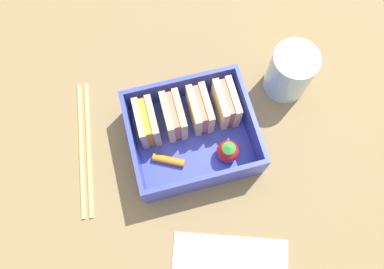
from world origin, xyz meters
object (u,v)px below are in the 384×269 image
object	(u,v)px
sandwich_center_left	(174,116)
carrot_stick_far_left	(169,160)
chopstick_pair	(84,147)
drinking_glass	(290,72)
strawberry_far_left	(228,151)
sandwich_center	(200,110)
sandwich_center_right	(226,104)
sandwich_left	(147,123)

from	to	relation	value
sandwich_center_left	carrot_stick_far_left	distance (cm)	6.03
chopstick_pair	drinking_glass	world-z (taller)	drinking_glass
carrot_stick_far_left	strawberry_far_left	distance (cm)	8.10
sandwich_center	sandwich_center_right	size ratio (longest dim) A/B	1.00
sandwich_center_right	carrot_stick_far_left	bearing A→B (deg)	-150.89
sandwich_center_left	strawberry_far_left	xyz separation A→B (cm)	(5.88, -6.33, -1.00)
strawberry_far_left	drinking_glass	world-z (taller)	drinking_glass
sandwich_center_right	chopstick_pair	bearing A→B (deg)	-179.84
sandwich_left	sandwich_center_left	distance (cm)	3.68
carrot_stick_far_left	strawberry_far_left	bearing A→B (deg)	-7.69
sandwich_left	sandwich_center_left	xyz separation A→B (cm)	(3.68, 0.00, 0.00)
sandwich_left	sandwich_center	xyz separation A→B (cm)	(7.36, 0.00, 0.00)
sandwich_left	sandwich_center	size ratio (longest dim) A/B	1.00
sandwich_center	chopstick_pair	world-z (taller)	sandwich_center
drinking_glass	chopstick_pair	bearing A→B (deg)	-175.54
sandwich_center_right	drinking_glass	bearing A→B (deg)	13.01
sandwich_center_right	carrot_stick_far_left	xyz separation A→B (cm)	(-9.44, -5.26, -2.09)
sandwich_center_left	chopstick_pair	distance (cm)	13.60
strawberry_far_left	sandwich_center_right	bearing A→B (deg)	76.81
carrot_stick_far_left	chopstick_pair	xyz separation A→B (cm)	(-11.07, 5.20, -1.39)
strawberry_far_left	chopstick_pair	size ratio (longest dim) A/B	0.18
carrot_stick_far_left	drinking_glass	bearing A→B (deg)	21.24
chopstick_pair	drinking_glass	bearing A→B (deg)	4.46
sandwich_center	sandwich_center_right	xyz separation A→B (cm)	(3.68, 0.00, 0.00)
sandwich_center_left	drinking_glass	distance (cm)	17.61
sandwich_center_left	chopstick_pair	size ratio (longest dim) A/B	0.28
sandwich_left	carrot_stick_far_left	size ratio (longest dim) A/B	1.28
sandwich_center_left	sandwich_left	bearing A→B (deg)	180.00
sandwich_center_right	drinking_glass	size ratio (longest dim) A/B	0.72
sandwich_center	sandwich_center_right	bearing A→B (deg)	0.00
sandwich_center	strawberry_far_left	bearing A→B (deg)	-70.86
chopstick_pair	strawberry_far_left	bearing A→B (deg)	-18.25
sandwich_center	strawberry_far_left	size ratio (longest dim) A/B	1.54
sandwich_center_left	carrot_stick_far_left	size ratio (longest dim) A/B	1.28
sandwich_center_left	strawberry_far_left	distance (cm)	8.70
sandwich_center	carrot_stick_far_left	bearing A→B (deg)	-137.60
sandwich_center	drinking_glass	xyz separation A→B (cm)	(13.77, 2.33, 0.04)
carrot_stick_far_left	sandwich_center_left	bearing A→B (deg)	68.45
chopstick_pair	drinking_glass	size ratio (longest dim) A/B	2.57
sandwich_left	sandwich_center_right	world-z (taller)	same
strawberry_far_left	sandwich_left	bearing A→B (deg)	146.49
sandwich_center	chopstick_pair	bearing A→B (deg)	-179.80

